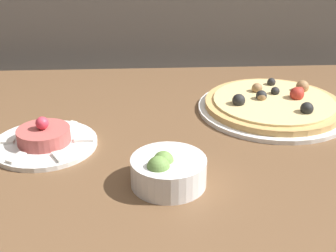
% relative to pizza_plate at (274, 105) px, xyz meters
% --- Properties ---
extents(dining_table, '(1.41, 0.87, 0.72)m').
position_rel_pizza_plate_xyz_m(dining_table, '(-0.36, -0.09, -0.10)').
color(dining_table, brown).
rests_on(dining_table, ground_plane).
extents(pizza_plate, '(0.36, 0.36, 0.06)m').
position_rel_pizza_plate_xyz_m(pizza_plate, '(0.00, 0.00, 0.00)').
color(pizza_plate, white).
rests_on(pizza_plate, dining_table).
extents(tartare_plate, '(0.22, 0.22, 0.07)m').
position_rel_pizza_plate_xyz_m(tartare_plate, '(-0.52, -0.16, -0.00)').
color(tartare_plate, white).
rests_on(tartare_plate, dining_table).
extents(small_bowl, '(0.13, 0.13, 0.07)m').
position_rel_pizza_plate_xyz_m(small_bowl, '(-0.27, -0.32, 0.01)').
color(small_bowl, white).
rests_on(small_bowl, dining_table).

